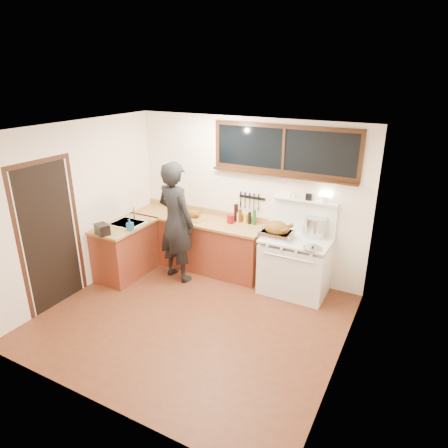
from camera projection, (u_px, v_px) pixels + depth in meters
The scene contains 20 objects.
ground_plane at pixel (193, 319), 5.61m from camera, with size 4.00×3.50×0.02m, color #562816.
room_shell at pixel (189, 208), 5.01m from camera, with size 4.10×3.60×2.65m.
counter_back at pixel (197, 242), 6.98m from camera, with size 2.44×0.64×1.00m.
counter_left at pixel (126, 249), 6.70m from camera, with size 0.64×1.09×0.90m.
sink_unit at pixel (128, 226), 6.61m from camera, with size 0.50×0.45×0.37m.
vintage_stove at pixel (295, 264), 6.16m from camera, with size 1.02×0.74×1.59m.
back_window at pixel (283, 155), 6.01m from camera, with size 2.32×0.13×0.77m.
left_doorway at pixel (50, 235), 5.63m from camera, with size 0.02×1.04×2.17m.
knife_strip at pixel (251, 198), 6.52m from camera, with size 0.46×0.03×0.28m.
man at pixel (176, 222), 6.38m from camera, with size 0.81×0.63×1.98m.
soap_bottle at pixel (130, 225), 6.27m from camera, with size 0.10×0.10×0.19m.
toaster at pixel (102, 229), 6.12m from camera, with size 0.28×0.24×0.16m.
cutting_board at pixel (193, 215), 6.79m from camera, with size 0.44×0.34×0.14m.
roast_turkey at pixel (277, 231), 6.00m from camera, with size 0.51×0.36×0.26m.
stockpot at pixel (316, 227), 6.03m from camera, with size 0.37×0.37×0.30m.
saucepan at pixel (307, 231), 6.13m from camera, with size 0.17×0.29×0.12m.
pot_lid at pixel (312, 248), 5.64m from camera, with size 0.35×0.35×0.04m.
coffee_tin at pixel (231, 219), 6.57m from camera, with size 0.12×0.11×0.15m.
pitcher at pixel (238, 217), 6.66m from camera, with size 0.11×0.11×0.16m.
bottle_cluster at pixel (244, 216), 6.58m from camera, with size 0.40×0.07×0.30m.
Camera 1 is at (2.62, -3.98, 3.27)m, focal length 32.00 mm.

